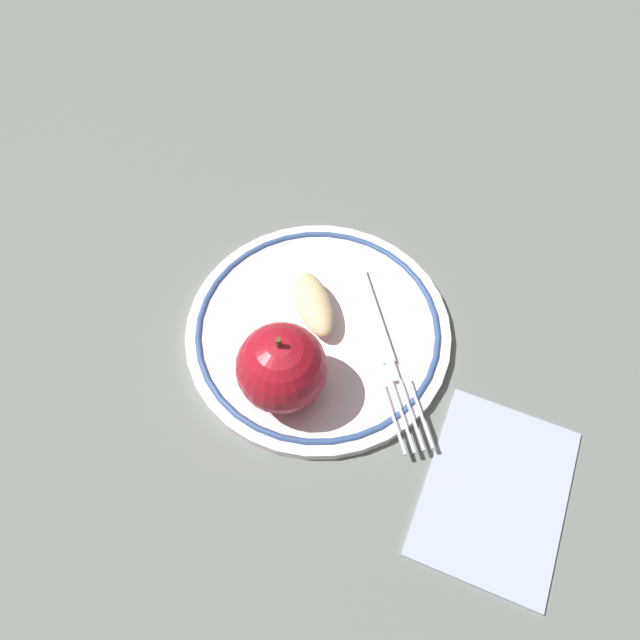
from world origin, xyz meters
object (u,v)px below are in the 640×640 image
fork (385,348)px  napkin_folded (496,491)px  apple_red_whole (282,368)px  plate (320,335)px  apple_slice_front (314,304)px

fork → napkin_folded: (0.12, 0.10, -0.01)m
apple_red_whole → fork: size_ratio=0.46×
plate → fork: size_ratio=1.34×
apple_red_whole → napkin_folded: bearing=68.3°
apple_red_whole → apple_slice_front: 0.09m
plate → fork: (0.01, 0.06, 0.01)m
fork → napkin_folded: 0.15m
apple_red_whole → apple_slice_front: size_ratio=1.19×
apple_slice_front → napkin_folded: 0.23m
napkin_folded → apple_slice_front: bearing=-133.3°
napkin_folded → apple_red_whole: bearing=-111.7°
napkin_folded → fork: bearing=-141.0°
fork → plate: bearing=-121.3°
plate → napkin_folded: size_ratio=1.62×
plate → apple_red_whole: (0.06, -0.03, 0.05)m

